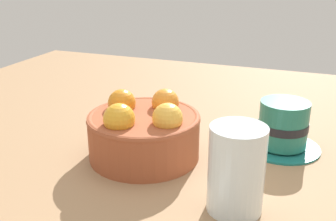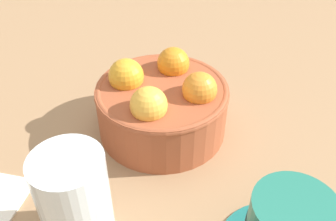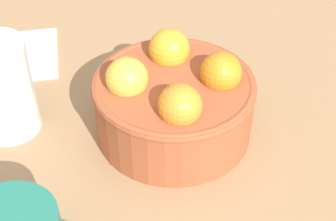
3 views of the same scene
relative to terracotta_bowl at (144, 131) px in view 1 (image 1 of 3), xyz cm
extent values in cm
cube|color=#997551|center=(-0.03, 0.01, -6.48)|extent=(116.74, 114.55, 4.65)
cylinder|color=#9E4C2D|center=(-0.03, 0.01, -0.88)|extent=(16.25, 16.25, 6.55)
torus|color=#9E4C2D|center=(-0.03, 0.01, 2.00)|extent=(16.45, 16.45, 1.00)
sphere|color=orange|center=(-4.34, 1.70, 3.16)|extent=(4.16, 4.16, 4.16)
sphere|color=orange|center=(-1.72, -4.31, 3.16)|extent=(4.21, 4.21, 4.21)
sphere|color=gold|center=(4.29, -1.69, 3.16)|extent=(4.39, 4.39, 4.39)
sphere|color=#F5B13E|center=(1.67, 4.32, 3.16)|extent=(4.24, 4.24, 4.24)
cylinder|color=#1A6B66|center=(-10.06, 18.82, -3.85)|extent=(11.89, 11.89, 0.60)
cylinder|color=#237260|center=(-10.06, 18.82, -0.04)|extent=(7.42, 7.42, 7.02)
cylinder|color=black|center=(-10.06, 18.82, -0.29)|extent=(7.58, 7.58, 1.26)
cylinder|color=silver|center=(8.66, 15.32, 1.08)|extent=(6.52, 6.52, 10.45)
camera|label=1|loc=(49.08, 22.21, 23.41)|focal=42.90mm
camera|label=2|loc=(1.68, 36.90, 28.23)|focal=39.74mm
camera|label=3|loc=(-34.55, 18.57, 32.15)|focal=53.14mm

